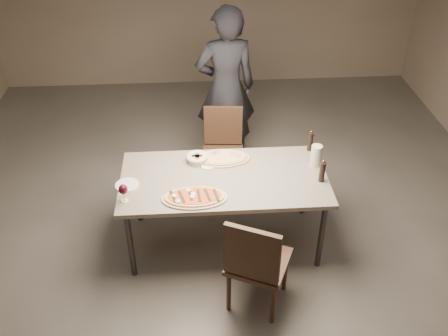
{
  "coord_description": "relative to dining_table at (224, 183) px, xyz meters",
  "views": [
    {
      "loc": [
        -0.23,
        -3.48,
        3.32
      ],
      "look_at": [
        0.0,
        0.0,
        0.85
      ],
      "focal_mm": 40.0,
      "sensor_mm": 36.0,
      "label": 1
    }
  ],
  "objects": [
    {
      "name": "bread_basket",
      "position": [
        -0.23,
        0.26,
        0.1
      ],
      "size": [
        0.2,
        0.2,
        0.07
      ],
      "rotation": [
        0.0,
        0.0,
        -0.02
      ],
      "color": "beige",
      "rests_on": "dining_table"
    },
    {
      "name": "ham_pizza",
      "position": [
        -0.01,
        0.28,
        0.07
      ],
      "size": [
        0.53,
        0.29,
        0.04
      ],
      "rotation": [
        0.0,
        0.0,
        0.43
      ],
      "color": "tan",
      "rests_on": "dining_table"
    },
    {
      "name": "pepper_mill_right",
      "position": [
        0.83,
        -0.11,
        0.16
      ],
      "size": [
        0.05,
        0.05,
        0.21
      ],
      "rotation": [
        0.0,
        0.0,
        0.15
      ],
      "color": "black",
      "rests_on": "dining_table"
    },
    {
      "name": "oil_dish",
      "position": [
        -0.13,
        0.17,
        0.06
      ],
      "size": [
        0.12,
        0.12,
        0.01
      ],
      "rotation": [
        0.0,
        0.0,
        0.29
      ],
      "color": "white",
      "rests_on": "dining_table"
    },
    {
      "name": "room",
      "position": [
        0.0,
        0.0,
        0.71
      ],
      "size": [
        7.0,
        7.0,
        7.0
      ],
      "color": "#5B564E",
      "rests_on": "ground"
    },
    {
      "name": "chair_near",
      "position": [
        0.19,
        -0.8,
        -0.16
      ],
      "size": [
        0.6,
        0.6,
        0.95
      ],
      "rotation": [
        0.0,
        0.0,
        -0.43
      ],
      "color": "#3C2619",
      "rests_on": "ground"
    },
    {
      "name": "zucchini_pizza",
      "position": [
        -0.26,
        -0.28,
        0.07
      ],
      "size": [
        0.55,
        0.3,
        0.05
      ],
      "rotation": [
        0.0,
        0.0,
        0.33
      ],
      "color": "tan",
      "rests_on": "dining_table"
    },
    {
      "name": "diner",
      "position": [
        0.11,
        1.41,
        0.21
      ],
      "size": [
        0.71,
        0.52,
        1.81
      ],
      "primitive_type": "imported",
      "rotation": [
        0.0,
        0.0,
        3.27
      ],
      "color": "black",
      "rests_on": "ground"
    },
    {
      "name": "pepper_mill_left",
      "position": [
        0.83,
        0.38,
        0.16
      ],
      "size": [
        0.05,
        0.05,
        0.21
      ],
      "rotation": [
        0.0,
        0.0,
        0.04
      ],
      "color": "black",
      "rests_on": "dining_table"
    },
    {
      "name": "dining_table",
      "position": [
        0.0,
        0.0,
        0.0
      ],
      "size": [
        1.8,
        0.9,
        0.75
      ],
      "color": "gray",
      "rests_on": "ground"
    },
    {
      "name": "side_plate",
      "position": [
        -0.83,
        -0.06,
        0.06
      ],
      "size": [
        0.2,
        0.2,
        0.01
      ],
      "rotation": [
        0.0,
        0.0,
        0.11
      ],
      "color": "white",
      "rests_on": "dining_table"
    },
    {
      "name": "wine_glass",
      "position": [
        -0.83,
        -0.27,
        0.17
      ],
      "size": [
        0.07,
        0.07,
        0.17
      ],
      "rotation": [
        0.0,
        0.0,
        -0.04
      ],
      "color": "silver",
      "rests_on": "dining_table"
    },
    {
      "name": "carafe",
      "position": [
        0.83,
        0.13,
        0.16
      ],
      "size": [
        0.1,
        0.1,
        0.2
      ],
      "rotation": [
        0.0,
        0.0,
        -0.28
      ],
      "color": "silver",
      "rests_on": "dining_table"
    },
    {
      "name": "chair_far",
      "position": [
        0.05,
        0.92,
        -0.2
      ],
      "size": [
        0.45,
        0.45,
        0.89
      ],
      "rotation": [
        0.0,
        0.0,
        3.06
      ],
      "color": "#3C2619",
      "rests_on": "ground"
    }
  ]
}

